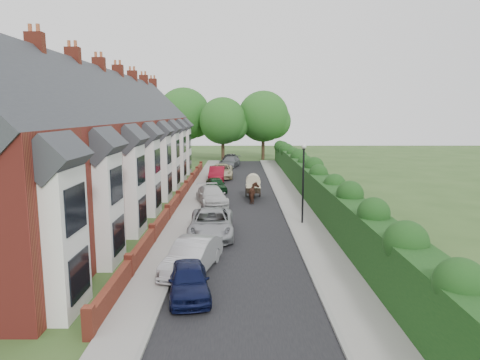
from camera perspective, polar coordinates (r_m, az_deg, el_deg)
The scene contains 24 objects.
ground at distance 23.62m, azimuth 1.43°, elevation -8.45°, with size 140.00×140.00×0.00m, color #2D4C1E.
road at distance 34.26m, azimuth 0.10°, elevation -2.91°, with size 6.00×58.00×0.02m, color black.
pavement_hedge_side at distance 34.51m, azimuth 6.93°, elevation -2.81°, with size 2.20×58.00×0.12m, color gray.
pavement_house_side at distance 34.45m, azimuth -6.33°, elevation -2.82°, with size 1.70×58.00×0.12m, color gray.
kerb_hedge_side at distance 34.40m, azimuth 5.19°, elevation -2.81°, with size 0.18×58.00×0.13m, color gray.
kerb_house_side at distance 34.37m, azimuth -5.00°, elevation -2.82°, with size 0.18×58.00×0.13m, color gray.
hedge at distance 34.50m, azimuth 9.95°, elevation -0.28°, with size 2.10×58.00×2.85m.
terrace_row at distance 34.18m, azimuth -17.60°, elevation 4.20°, with size 9.05×40.50×11.50m.
garden_wall_row at distance 33.52m, azimuth -8.22°, elevation -2.49°, with size 0.35×40.35×1.10m.
lamppost at distance 27.09m, azimuth 8.44°, elevation 0.87°, with size 0.32×0.32×5.16m.
tree_far_left at distance 62.65m, azimuth -1.99°, elevation 7.73°, with size 7.14×6.80×9.29m.
tree_far_right at distance 64.73m, azimuth 3.47°, elevation 8.30°, with size 7.98×7.60×10.31m.
tree_far_back at distance 66.08m, azimuth -7.12°, elevation 8.52°, with size 8.40×8.00×10.82m.
car_navy at distance 17.17m, azimuth -6.86°, elevation -13.04°, with size 1.55×3.84×1.31m, color black.
car_silver_a at distance 19.50m, azimuth -6.36°, elevation -10.04°, with size 1.56×4.47×1.47m, color #9F9FA3.
car_silver_b at distance 24.80m, azimuth -3.84°, elevation -5.80°, with size 2.51×5.45×1.51m, color #97999E.
car_white at distance 33.19m, azimuth -3.79°, elevation -2.10°, with size 1.97×4.85×1.41m, color silver.
car_green at distance 38.62m, azimuth -3.20°, elevation -0.63°, with size 1.50×3.73×1.27m, color black.
car_red at distance 44.83m, azimuth -3.09°, elevation 0.86°, with size 1.58×4.52×1.49m, color maroon.
car_beige at distance 46.79m, azimuth -2.53°, elevation 1.21°, with size 2.49×5.39×1.50m, color #C3B68C.
car_grey at distance 55.90m, azimuth -1.29°, elevation 2.42°, with size 1.93×4.75×1.38m, color slate.
car_black at distance 58.09m, azimuth -1.36°, elevation 2.78°, with size 1.88×4.67×1.59m, color black.
horse at distance 33.72m, azimuth 1.88°, elevation -1.77°, with size 0.85×1.86×1.57m, color #412318.
horse_cart at distance 35.63m, azimuth 1.77°, elevation -0.58°, with size 1.27×2.80×2.02m.
Camera 1 is at (-0.63, -22.52, 7.07)m, focal length 32.00 mm.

